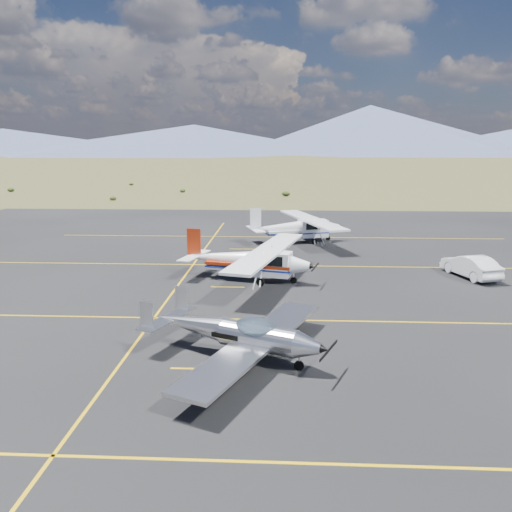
% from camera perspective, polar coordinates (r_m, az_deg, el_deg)
% --- Properties ---
extents(ground, '(1600.00, 1600.00, 0.00)m').
position_cam_1_polar(ground, '(22.24, 2.48, -9.08)').
color(ground, '#383D1C').
rests_on(ground, ground).
extents(apron, '(72.00, 72.00, 0.02)m').
position_cam_1_polar(apron, '(28.86, 2.58, -3.94)').
color(apron, black).
rests_on(apron, ground).
extents(aircraft_low_wing, '(7.43, 9.74, 2.17)m').
position_cam_1_polar(aircraft_low_wing, '(19.63, -1.92, -8.85)').
color(aircraft_low_wing, silver).
rests_on(aircraft_low_wing, apron).
extents(aircraft_cessna, '(7.87, 11.96, 3.04)m').
position_cam_1_polar(aircraft_cessna, '(30.68, -0.79, -0.33)').
color(aircraft_cessna, white).
rests_on(aircraft_cessna, apron).
extents(aircraft_plain, '(8.25, 11.96, 3.06)m').
position_cam_1_polar(aircraft_plain, '(42.83, 4.77, 3.35)').
color(aircraft_plain, white).
rests_on(aircraft_plain, apron).
extents(sedan, '(2.72, 4.59, 1.43)m').
position_cam_1_polar(sedan, '(34.29, 23.32, -1.06)').
color(sedan, silver).
rests_on(sedan, apron).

